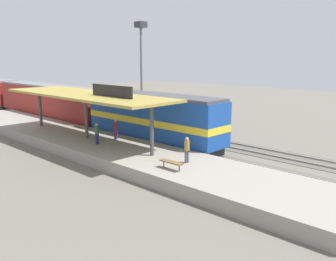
{
  "coord_description": "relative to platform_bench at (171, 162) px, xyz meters",
  "views": [
    {
      "loc": [
        -21.77,
        -26.01,
        7.76
      ],
      "look_at": [
        -1.38,
        -6.48,
        2.0
      ],
      "focal_mm": 39.05,
      "sensor_mm": 36.0,
      "label": 1
    }
  ],
  "objects": [
    {
      "name": "locomotive",
      "position": [
        6.0,
        7.91,
        1.07
      ],
      "size": [
        2.93,
        14.43,
        4.44
      ],
      "color": "#28282D",
      "rests_on": "track_near"
    },
    {
      "name": "light_mast",
      "position": [
        13.8,
        17.89,
        7.05
      ],
      "size": [
        1.1,
        1.1,
        11.7
      ],
      "color": "slate",
      "rests_on": "ground"
    },
    {
      "name": "person_walking",
      "position": [
        1.72,
        0.24,
        0.51
      ],
      "size": [
        0.34,
        0.34,
        1.71
      ],
      "color": "#4C4C51",
      "rests_on": "platform"
    },
    {
      "name": "person_boarding",
      "position": [
        2.8,
        9.01,
        0.51
      ],
      "size": [
        0.34,
        0.34,
        1.71
      ],
      "color": "#663375",
      "rests_on": "platform"
    },
    {
      "name": "track_near",
      "position": [
        6.0,
        11.19,
        -1.31
      ],
      "size": [
        3.2,
        110.0,
        0.16
      ],
      "color": "#565249",
      "rests_on": "ground"
    },
    {
      "name": "platform_bench",
      "position": [
        0.0,
        0.0,
        0.0
      ],
      "size": [
        0.44,
        1.7,
        0.5
      ],
      "color": "#333338",
      "rests_on": "platform"
    },
    {
      "name": "person_waiting",
      "position": [
        0.71,
        8.74,
        0.51
      ],
      "size": [
        0.34,
        0.34,
        1.71
      ],
      "color": "navy",
      "rests_on": "platform"
    },
    {
      "name": "track_far",
      "position": [
        10.6,
        11.19,
        -1.31
      ],
      "size": [
        3.2,
        110.0,
        0.16
      ],
      "color": "#565249",
      "rests_on": "ground"
    },
    {
      "name": "platform",
      "position": [
        1.4,
        11.19,
        -0.89
      ],
      "size": [
        6.0,
        44.0,
        0.9
      ],
      "primitive_type": "cube",
      "color": "gray",
      "rests_on": "ground"
    },
    {
      "name": "station_canopy",
      "position": [
        1.4,
        11.1,
        3.19
      ],
      "size": [
        5.2,
        18.0,
        4.7
      ],
      "color": "#47474C",
      "rests_on": "platform"
    },
    {
      "name": "ground_plane",
      "position": [
        8.0,
        11.19,
        -1.34
      ],
      "size": [
        120.0,
        120.0,
        0.0
      ],
      "primitive_type": "plane",
      "color": "#666056"
    },
    {
      "name": "passenger_carriage_front",
      "position": [
        6.0,
        25.91,
        0.97
      ],
      "size": [
        2.9,
        20.0,
        4.24
      ],
      "color": "#28282D",
      "rests_on": "track_near"
    }
  ]
}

